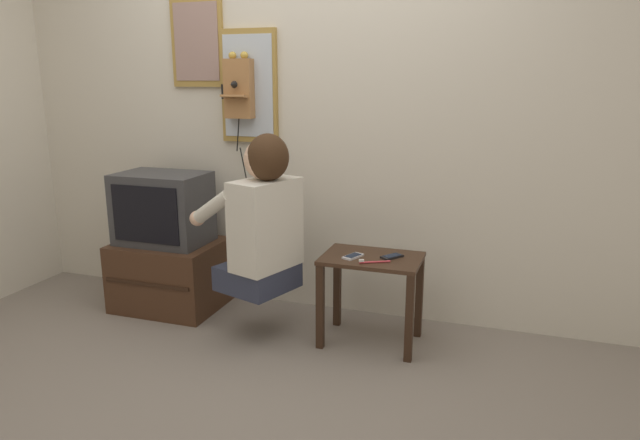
% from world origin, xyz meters
% --- Properties ---
extents(ground_plane, '(14.00, 14.00, 0.00)m').
position_xyz_m(ground_plane, '(0.00, 0.00, 0.00)').
color(ground_plane, slate).
extents(wall_back, '(6.80, 0.05, 2.55)m').
position_xyz_m(wall_back, '(0.00, 1.02, 1.27)').
color(wall_back, beige).
rests_on(wall_back, ground_plane).
extents(side_table, '(0.54, 0.37, 0.51)m').
position_xyz_m(side_table, '(0.52, 0.59, 0.39)').
color(side_table, '#382316').
rests_on(side_table, ground_plane).
extents(person, '(0.61, 0.54, 0.89)m').
position_xyz_m(person, '(-0.07, 0.45, 0.71)').
color(person, '#2D3347').
rests_on(person, ground_plane).
extents(tv_stand, '(0.65, 0.52, 0.44)m').
position_xyz_m(tv_stand, '(-0.84, 0.69, 0.22)').
color(tv_stand, '#422819').
rests_on(tv_stand, ground_plane).
extents(television, '(0.55, 0.38, 0.45)m').
position_xyz_m(television, '(-0.85, 0.68, 0.66)').
color(television, '#38383A').
rests_on(television, tv_stand).
extents(wall_phone_antique, '(0.22, 0.19, 0.78)m').
position_xyz_m(wall_phone_antique, '(-0.42, 0.94, 1.40)').
color(wall_phone_antique, '#9E6B3D').
extents(framed_picture, '(0.36, 0.03, 0.55)m').
position_xyz_m(framed_picture, '(-0.72, 0.98, 1.68)').
color(framed_picture, olive).
extents(wall_mirror, '(0.37, 0.04, 0.69)m').
position_xyz_m(wall_mirror, '(-0.37, 0.98, 1.41)').
color(wall_mirror, olive).
extents(cell_phone_held, '(0.10, 0.14, 0.01)m').
position_xyz_m(cell_phone_held, '(0.43, 0.54, 0.51)').
color(cell_phone_held, silver).
rests_on(cell_phone_held, side_table).
extents(cell_phone_spare, '(0.12, 0.14, 0.01)m').
position_xyz_m(cell_phone_spare, '(0.63, 0.61, 0.51)').
color(cell_phone_spare, black).
rests_on(cell_phone_spare, side_table).
extents(toothbrush, '(0.16, 0.09, 0.02)m').
position_xyz_m(toothbrush, '(0.55, 0.48, 0.51)').
color(toothbrush, '#D83F4C').
rests_on(toothbrush, side_table).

